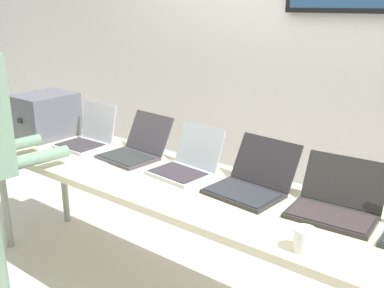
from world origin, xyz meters
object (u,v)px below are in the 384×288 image
(equipment_box, at_px, (45,115))
(laptop_station_0, at_px, (88,136))
(laptop_station_4, at_px, (336,202))
(laptop_station_1, at_px, (136,148))
(laptop_station_2, at_px, (187,163))
(workbench, at_px, (177,189))
(laptop_station_3, at_px, (252,181))
(coffee_mug, at_px, (304,240))

(equipment_box, height_order, laptop_station_0, equipment_box)
(equipment_box, relative_size, laptop_station_4, 1.01)
(laptop_station_1, relative_size, laptop_station_2, 1.10)
(workbench, distance_m, laptop_station_3, 0.43)
(laptop_station_3, height_order, laptop_station_4, laptop_station_3)
(laptop_station_1, distance_m, coffee_mug, 1.34)
(laptop_station_3, bearing_deg, laptop_station_4, 2.58)
(coffee_mug, bearing_deg, laptop_station_0, 168.15)
(laptop_station_1, height_order, laptop_station_2, laptop_station_2)
(coffee_mug, bearing_deg, workbench, 163.46)
(laptop_station_1, distance_m, laptop_station_3, 0.83)
(laptop_station_4, height_order, coffee_mug, laptop_station_4)
(laptop_station_1, bearing_deg, workbench, -16.95)
(laptop_station_0, relative_size, laptop_station_1, 0.82)
(laptop_station_0, xyz_separation_m, laptop_station_1, (0.42, 0.03, -0.00))
(laptop_station_2, height_order, laptop_station_3, laptop_station_2)
(laptop_station_1, bearing_deg, laptop_station_2, -2.27)
(workbench, height_order, laptop_station_3, laptop_station_3)
(workbench, bearing_deg, laptop_station_2, 100.71)
(laptop_station_1, height_order, coffee_mug, laptop_station_1)
(laptop_station_1, distance_m, laptop_station_2, 0.42)
(workbench, distance_m, laptop_station_4, 0.84)
(laptop_station_2, bearing_deg, laptop_station_1, 177.73)
(equipment_box, relative_size, laptop_station_0, 1.23)
(workbench, bearing_deg, coffee_mug, -16.54)
(laptop_station_4, bearing_deg, laptop_station_1, 179.92)
(equipment_box, distance_m, laptop_station_4, 2.08)
(laptop_station_2, relative_size, coffee_mug, 3.89)
(equipment_box, height_order, laptop_station_2, equipment_box)
(workbench, xyz_separation_m, laptop_station_1, (-0.44, 0.13, 0.11))
(equipment_box, bearing_deg, laptop_station_3, 1.59)
(laptop_station_1, distance_m, laptop_station_4, 1.26)
(workbench, relative_size, laptop_station_3, 7.29)
(equipment_box, bearing_deg, coffee_mug, -8.57)
(laptop_station_2, distance_m, coffee_mug, 0.94)
(laptop_station_0, relative_size, laptop_station_3, 0.80)
(workbench, height_order, laptop_station_4, laptop_station_4)
(equipment_box, relative_size, coffee_mug, 4.29)
(laptop_station_0, relative_size, laptop_station_2, 0.90)
(workbench, bearing_deg, laptop_station_3, 15.85)
(laptop_station_1, bearing_deg, laptop_station_4, -0.08)
(laptop_station_1, bearing_deg, laptop_station_0, -176.16)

